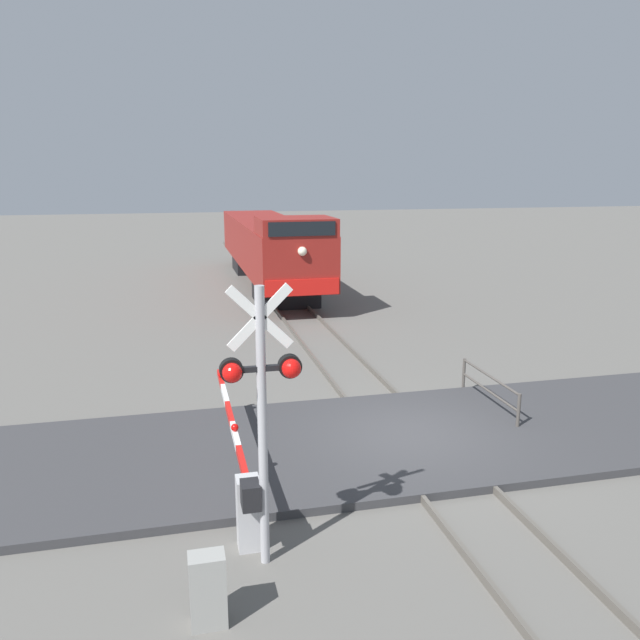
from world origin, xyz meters
TOP-DOWN VIEW (x-y plane):
  - ground_plane at (0.00, 0.00)m, footprint 160.00×160.00m
  - rail_track_left at (-0.72, 0.00)m, footprint 0.08×80.00m
  - rail_track_right at (0.72, 0.00)m, footprint 0.08×80.00m
  - road_surface at (0.00, 0.00)m, footprint 36.00×5.13m
  - locomotive at (0.00, 19.87)m, footprint 3.09×17.43m
  - crossing_signal at (-3.74, -3.67)m, footprint 1.18×0.33m
  - crossing_gate at (-3.94, -2.39)m, footprint 0.36×6.25m
  - utility_cabinet at (-4.67, -4.84)m, footprint 0.48×0.33m
  - guard_railing at (2.58, 1.23)m, footprint 0.08×2.86m

SIDE VIEW (x-z plane):
  - ground_plane at x=0.00m, z-range 0.00..0.00m
  - rail_track_left at x=-0.72m, z-range 0.00..0.15m
  - rail_track_right at x=0.72m, z-range 0.00..0.15m
  - road_surface at x=0.00m, z-range 0.00..0.17m
  - utility_cabinet at x=-4.67m, z-range 0.00..1.03m
  - guard_railing at x=2.58m, z-range 0.15..1.10m
  - crossing_gate at x=-3.94m, z-range 0.17..1.49m
  - locomotive at x=0.00m, z-range 0.03..4.05m
  - crossing_signal at x=-3.74m, z-range 0.55..4.88m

